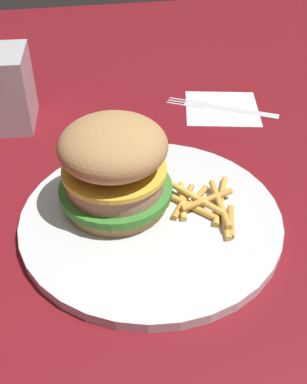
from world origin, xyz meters
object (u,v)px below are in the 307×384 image
sandwich (114,165)px  napkin_dispenser (9,89)px  fries_pile (205,204)px  plate (154,218)px  napkin (222,108)px  fork (221,106)px

sandwich → napkin_dispenser: size_ratio=1.17×
napkin_dispenser → fries_pile: bearing=44.7°
plate → sandwich: bearing=-124.9°
napkin → napkin_dispenser: napkin_dispenser is taller
napkin → fork: 0.00m
plate → fries_pile: bearing=88.8°
plate → napkin: 0.28m
fries_pile → napkin_dispenser: (-0.25, -0.22, 0.04)m
sandwich → napkin_dispenser: 0.26m
fork → napkin_dispenser: size_ratio=1.51×
fries_pile → fork: 0.25m
napkin → sandwich: bearing=-42.2°
plate → sandwich: size_ratio=2.29×
napkin → fork: (-0.00, -0.00, 0.00)m
sandwich → plate: bearing=55.1°
fries_pile → napkin_dispenser: size_ratio=0.95×
plate → fork: bearing=147.4°
napkin_dispenser → sandwich: bearing=32.6°
fork → napkin_dispenser: bearing=-93.2°
fries_pile → napkin: size_ratio=0.91×
sandwich → napkin_dispenser: bearing=-151.5°
plate → fork: size_ratio=1.78×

